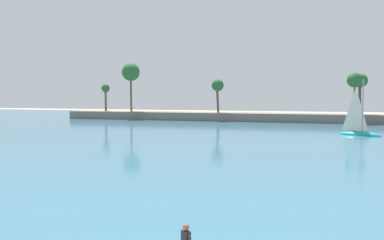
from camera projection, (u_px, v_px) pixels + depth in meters
The scene contains 3 objects.
sea at pixel (264, 128), 67.21m from camera, with size 220.00×111.82×0.06m, color #386B84.
palm_headland at pixel (268, 111), 82.53m from camera, with size 92.72×6.00×12.97m.
sailboat_near_shore at pixel (359, 130), 55.03m from camera, with size 5.97×4.07×8.40m.
Camera 1 is at (6.55, -4.97, 5.83)m, focal length 36.80 mm.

